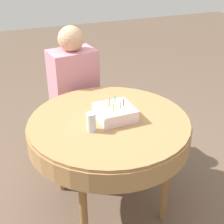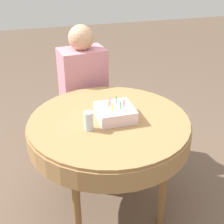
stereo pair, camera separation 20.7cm
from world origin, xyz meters
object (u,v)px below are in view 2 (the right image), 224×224
Objects in this scene: chair at (82,101)px; birthday_cake at (115,113)px; person at (84,80)px; drinking_glass at (89,121)px.

birthday_cake is (0.07, -0.83, 0.30)m from chair.
chair is at bearing 90.00° from person.
person is 5.02× the size of birthday_cake.
person is at bearing -90.00° from chair.
drinking_glass is at bearing -106.01° from person.
person reaches higher than birthday_cake.
birthday_cake is 1.96× the size of drinking_glass.
drinking_glass is (-0.14, -0.84, 0.08)m from person.
birthday_cake is 0.22m from drinking_glass.
birthday_cake is at bearing 24.83° from drinking_glass.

